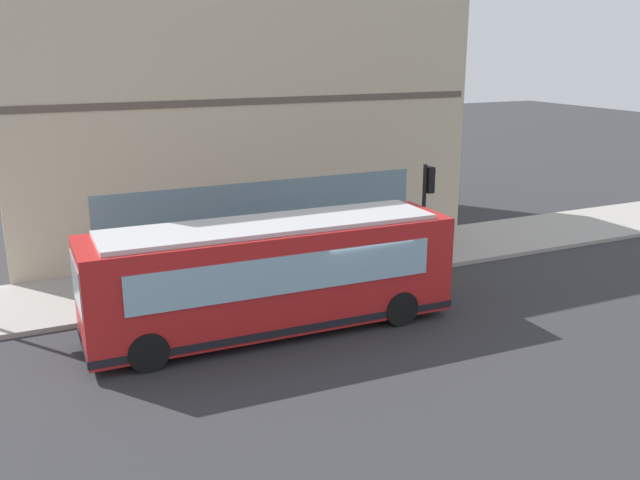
% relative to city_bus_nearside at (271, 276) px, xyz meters
% --- Properties ---
extents(ground, '(120.00, 120.00, 0.00)m').
position_rel_city_bus_nearside_xyz_m(ground, '(-0.18, -2.38, -1.55)').
color(ground, '#2D2D30').
extents(sidewalk_curb, '(4.31, 40.00, 0.15)m').
position_rel_city_bus_nearside_xyz_m(sidewalk_curb, '(4.58, -2.38, -1.48)').
color(sidewalk_curb, '#9E9991').
rests_on(sidewalk_curb, ground).
extents(building_corner, '(7.78, 17.60, 10.34)m').
position_rel_city_bus_nearside_xyz_m(building_corner, '(10.60, -2.38, 3.61)').
color(building_corner, beige).
rests_on(building_corner, ground).
extents(city_bus_nearside, '(2.81, 10.10, 3.07)m').
position_rel_city_bus_nearside_xyz_m(city_bus_nearside, '(0.00, 0.00, 0.00)').
color(city_bus_nearside, red).
rests_on(city_bus_nearside, ground).
extents(traffic_light_near_corner, '(0.32, 0.49, 3.53)m').
position_rel_city_bus_nearside_xyz_m(traffic_light_near_corner, '(2.94, -6.99, 1.06)').
color(traffic_light_near_corner, black).
rests_on(traffic_light_near_corner, sidewalk_curb).
extents(fire_hydrant, '(0.35, 0.35, 0.74)m').
position_rel_city_bus_nearside_xyz_m(fire_hydrant, '(4.14, -3.74, -1.04)').
color(fire_hydrant, red).
rests_on(fire_hydrant, sidewalk_curb).
extents(pedestrian_by_light_pole, '(0.32, 0.32, 1.60)m').
position_rel_city_bus_nearside_xyz_m(pedestrian_by_light_pole, '(3.23, 1.22, -0.49)').
color(pedestrian_by_light_pole, '#8C3F8C').
rests_on(pedestrian_by_light_pole, sidewalk_curb).
extents(pedestrian_near_building_entrance, '(0.32, 0.32, 1.70)m').
position_rel_city_bus_nearside_xyz_m(pedestrian_near_building_entrance, '(4.66, 2.40, -0.43)').
color(pedestrian_near_building_entrance, '#B23338').
rests_on(pedestrian_near_building_entrance, sidewalk_curb).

